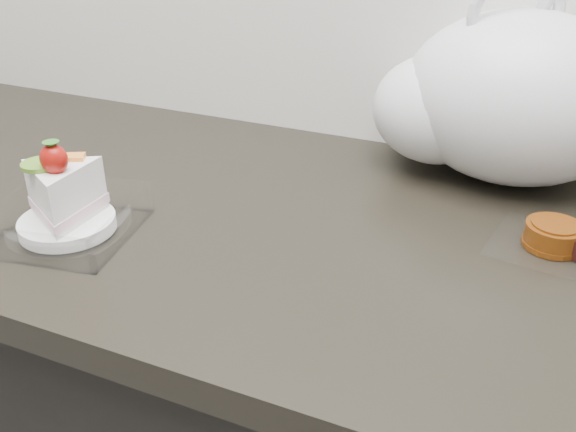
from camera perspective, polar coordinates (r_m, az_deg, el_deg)
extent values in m
cube|color=black|center=(0.87, 0.48, -1.30)|extent=(2.04, 0.64, 0.04)
cube|color=white|center=(0.87, -18.90, -1.29)|extent=(0.19, 0.19, 0.00)
cylinder|color=white|center=(0.86, -19.01, -0.69)|extent=(0.12, 0.12, 0.02)
ellipsoid|color=#AE1A0B|center=(0.81, -20.10, 4.78)|extent=(0.04, 0.03, 0.04)
cone|color=#2D7223|center=(0.80, -20.30, 5.93)|extent=(0.02, 0.02, 0.01)
cylinder|color=olive|center=(0.83, -21.23, 4.29)|extent=(0.04, 0.04, 0.01)
cube|color=orange|center=(0.85, -19.43, 4.93)|extent=(0.06, 0.04, 0.01)
cube|color=white|center=(0.85, 22.34, -2.51)|extent=(0.16, 0.15, 0.00)
cylinder|color=#6D360D|center=(0.85, 22.52, -1.62)|extent=(0.07, 0.07, 0.03)
cylinder|color=#6D360D|center=(0.85, 22.39, -2.27)|extent=(0.07, 0.07, 0.01)
cylinder|color=#6D360D|center=(0.84, 22.72, -0.66)|extent=(0.06, 0.06, 0.00)
ellipsoid|color=white|center=(0.98, 19.77, 9.79)|extent=(0.40, 0.35, 0.25)
ellipsoid|color=white|center=(0.99, 13.13, 9.22)|extent=(0.24, 0.22, 0.16)
torus|color=white|center=(0.95, 19.60, 16.39)|extent=(0.13, 0.08, 0.14)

